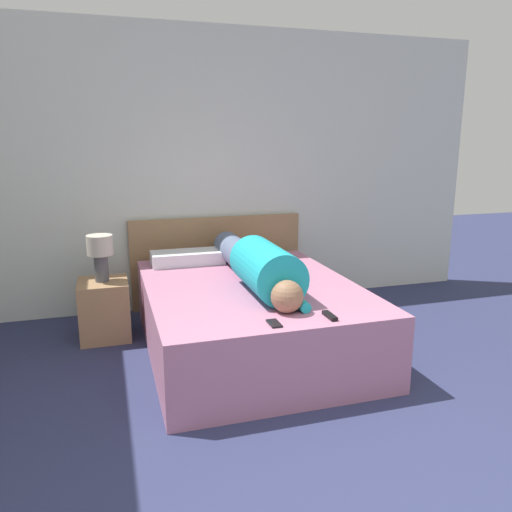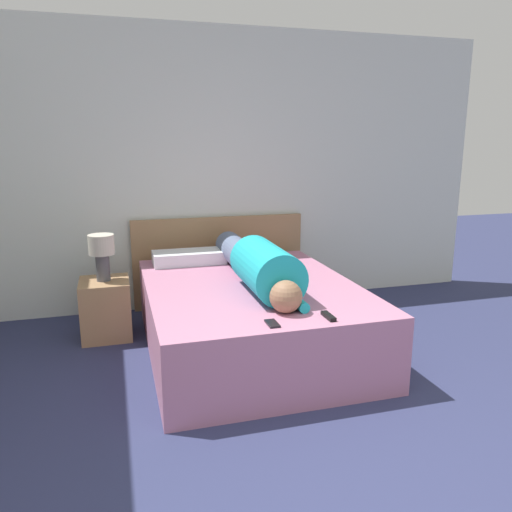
{
  "view_description": "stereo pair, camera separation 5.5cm",
  "coord_description": "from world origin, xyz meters",
  "views": [
    {
      "loc": [
        -0.98,
        -0.99,
        1.59
      ],
      "look_at": [
        0.03,
        2.34,
        0.78
      ],
      "focal_mm": 35.0,
      "sensor_mm": 36.0,
      "label": 1
    },
    {
      "loc": [
        -0.93,
        -1.01,
        1.59
      ],
      "look_at": [
        0.03,
        2.34,
        0.78
      ],
      "focal_mm": 35.0,
      "sensor_mm": 36.0,
      "label": 2
    }
  ],
  "objects": [
    {
      "name": "pillow_near_headboard",
      "position": [
        -0.32,
        3.26,
        0.58
      ],
      "size": [
        0.63,
        0.29,
        0.11
      ],
      "color": "white",
      "rests_on": "bed"
    },
    {
      "name": "bed",
      "position": [
        0.03,
        2.49,
        0.26
      ],
      "size": [
        1.54,
        1.99,
        0.53
      ],
      "color": "#B2708E",
      "rests_on": "ground_plane"
    },
    {
      "name": "person_lying",
      "position": [
        0.08,
        2.45,
        0.68
      ],
      "size": [
        0.36,
        1.73,
        0.36
      ],
      "color": "#936B4C",
      "rests_on": "bed"
    },
    {
      "name": "headboard",
      "position": [
        0.03,
        3.63,
        0.43
      ],
      "size": [
        1.66,
        0.04,
        0.87
      ],
      "color": "#A37A51",
      "rests_on": "ground_plane"
    },
    {
      "name": "wall_back",
      "position": [
        0.0,
        3.7,
        1.3
      ],
      "size": [
        5.51,
        0.06,
        2.6
      ],
      "color": "silver",
      "rests_on": "ground_plane"
    },
    {
      "name": "cell_phone",
      "position": [
        -0.07,
        1.63,
        0.53
      ],
      "size": [
        0.06,
        0.13,
        0.01
      ],
      "color": "black",
      "rests_on": "bed"
    },
    {
      "name": "tv_remote",
      "position": [
        0.3,
        1.64,
        0.54
      ],
      "size": [
        0.04,
        0.15,
        0.02
      ],
      "color": "black",
      "rests_on": "bed"
    },
    {
      "name": "table_lamp",
      "position": [
        -1.04,
        3.06,
        0.72
      ],
      "size": [
        0.2,
        0.2,
        0.38
      ],
      "color": "#4C4C51",
      "rests_on": "nightstand"
    },
    {
      "name": "nightstand",
      "position": [
        -1.04,
        3.06,
        0.24
      ],
      "size": [
        0.39,
        0.42,
        0.48
      ],
      "color": "#A37A51",
      "rests_on": "ground_plane"
    }
  ]
}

